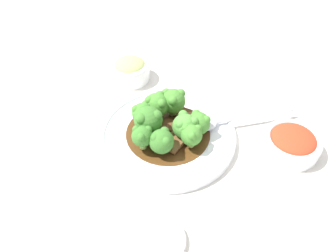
# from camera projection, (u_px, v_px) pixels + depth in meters

# --- Properties ---
(ground_plane) EXTENTS (4.00, 4.00, 0.00)m
(ground_plane) POSITION_uv_depth(u_px,v_px,m) (168.00, 138.00, 0.67)
(ground_plane) COLOR silver
(main_plate) EXTENTS (0.27, 0.27, 0.02)m
(main_plate) POSITION_uv_depth(u_px,v_px,m) (168.00, 134.00, 0.66)
(main_plate) COLOR white
(main_plate) RESTS_ON ground_plane
(beef_strip_0) EXTENTS (0.03, 0.07, 0.01)m
(beef_strip_0) POSITION_uv_depth(u_px,v_px,m) (166.00, 125.00, 0.66)
(beef_strip_0) COLOR #56331E
(beef_strip_0) RESTS_ON main_plate
(beef_strip_1) EXTENTS (0.06, 0.04, 0.01)m
(beef_strip_1) POSITION_uv_depth(u_px,v_px,m) (175.00, 141.00, 0.63)
(beef_strip_1) COLOR brown
(beef_strip_1) RESTS_ON main_plate
(beef_strip_2) EXTENTS (0.05, 0.06, 0.01)m
(beef_strip_2) POSITION_uv_depth(u_px,v_px,m) (190.00, 120.00, 0.67)
(beef_strip_2) COLOR brown
(beef_strip_2) RESTS_ON main_plate
(broccoli_floret_0) EXTENTS (0.04, 0.04, 0.05)m
(broccoli_floret_0) POSITION_uv_depth(u_px,v_px,m) (143.00, 113.00, 0.65)
(broccoli_floret_0) COLOR #7FA84C
(broccoli_floret_0) RESTS_ON main_plate
(broccoli_floret_1) EXTENTS (0.05, 0.05, 0.05)m
(broccoli_floret_1) POSITION_uv_depth(u_px,v_px,m) (186.00, 125.00, 0.63)
(broccoli_floret_1) COLOR #8EB756
(broccoli_floret_1) RESTS_ON main_plate
(broccoli_floret_2) EXTENTS (0.05, 0.05, 0.06)m
(broccoli_floret_2) POSITION_uv_depth(u_px,v_px,m) (173.00, 101.00, 0.67)
(broccoli_floret_2) COLOR #7FA84C
(broccoli_floret_2) RESTS_ON main_plate
(broccoli_floret_3) EXTENTS (0.05, 0.05, 0.06)m
(broccoli_floret_3) POSITION_uv_depth(u_px,v_px,m) (157.00, 104.00, 0.66)
(broccoli_floret_3) COLOR #8EB756
(broccoli_floret_3) RESTS_ON main_plate
(broccoli_floret_4) EXTENTS (0.05, 0.05, 0.05)m
(broccoli_floret_4) POSITION_uv_depth(u_px,v_px,m) (198.00, 123.00, 0.64)
(broccoli_floret_4) COLOR #8EB756
(broccoli_floret_4) RESTS_ON main_plate
(broccoli_floret_5) EXTENTS (0.04, 0.04, 0.05)m
(broccoli_floret_5) POSITION_uv_depth(u_px,v_px,m) (142.00, 136.00, 0.60)
(broccoli_floret_5) COLOR #8EB756
(broccoli_floret_5) RESTS_ON main_plate
(broccoli_floret_6) EXTENTS (0.05, 0.05, 0.05)m
(broccoli_floret_6) POSITION_uv_depth(u_px,v_px,m) (162.00, 141.00, 0.60)
(broccoli_floret_6) COLOR #7FA84C
(broccoli_floret_6) RESTS_ON main_plate
(broccoli_floret_7) EXTENTS (0.06, 0.06, 0.06)m
(broccoli_floret_7) POSITION_uv_depth(u_px,v_px,m) (148.00, 120.00, 0.62)
(broccoli_floret_7) COLOR #8EB756
(broccoli_floret_7) RESTS_ON main_plate
(broccoli_floret_8) EXTENTS (0.04, 0.04, 0.05)m
(broccoli_floret_8) POSITION_uv_depth(u_px,v_px,m) (191.00, 135.00, 0.61)
(broccoli_floret_8) COLOR #8EB756
(broccoli_floret_8) RESTS_ON main_plate
(serving_spoon) EXTENTS (0.16, 0.21, 0.01)m
(serving_spoon) POSITION_uv_depth(u_px,v_px,m) (210.00, 122.00, 0.66)
(serving_spoon) COLOR silver
(serving_spoon) RESTS_ON main_plate
(side_bowl_kimchi) EXTENTS (0.11, 0.11, 0.04)m
(side_bowl_kimchi) POSITION_uv_depth(u_px,v_px,m) (292.00, 142.00, 0.63)
(side_bowl_kimchi) COLOR white
(side_bowl_kimchi) RESTS_ON ground_plane
(side_bowl_appetizer) EXTENTS (0.09, 0.09, 0.05)m
(side_bowl_appetizer) POSITION_uv_depth(u_px,v_px,m) (130.00, 69.00, 0.79)
(side_bowl_appetizer) COLOR white
(side_bowl_appetizer) RESTS_ON ground_plane
(sauce_dish) EXTENTS (0.08, 0.08, 0.01)m
(sauce_dish) POSITION_uv_depth(u_px,v_px,m) (161.00, 241.00, 0.51)
(sauce_dish) COLOR white
(sauce_dish) RESTS_ON ground_plane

